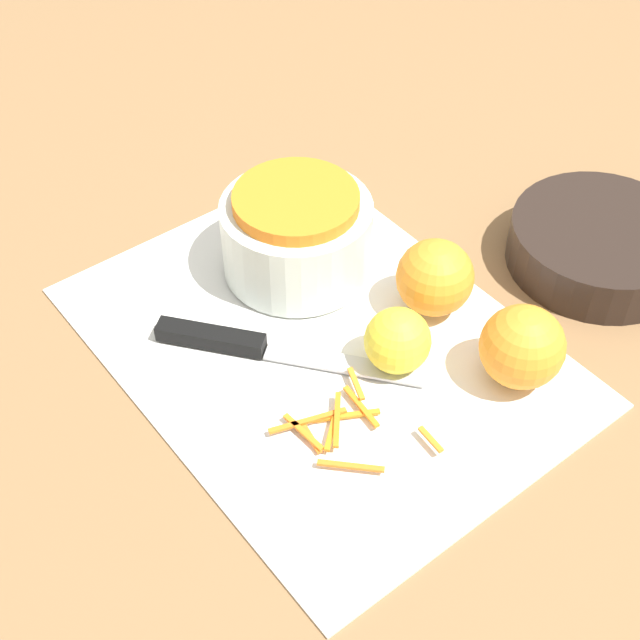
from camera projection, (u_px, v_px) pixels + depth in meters
ground_plane at (320, 346)px, 0.86m from camera, size 4.00×4.00×0.00m
cutting_board at (320, 344)px, 0.86m from camera, size 0.47×0.35×0.01m
bowl_speckled at (297, 233)px, 0.90m from camera, size 0.15×0.15×0.09m
bowl_dark at (600, 245)px, 0.93m from camera, size 0.19×0.19×0.05m
knife at (240, 343)px, 0.84m from camera, size 0.22×0.18×0.02m
orange_left at (435, 277)px, 0.86m from camera, size 0.08×0.08×0.08m
orange_right at (522, 347)px, 0.80m from camera, size 0.08×0.08×0.08m
lemon at (398, 341)px, 0.81m from camera, size 0.06×0.06×0.06m
peel_pile at (339, 425)px, 0.78m from camera, size 0.12×0.11×0.01m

